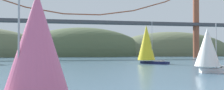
{
  "coord_description": "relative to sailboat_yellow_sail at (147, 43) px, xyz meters",
  "views": [
    {
      "loc": [
        -12.55,
        -18.95,
        3.82
      ],
      "look_at": [
        0.0,
        36.89,
        4.75
      ],
      "focal_mm": 43.37,
      "sensor_mm": 36.0,
      "label": 1
    }
  ],
  "objects": [
    {
      "name": "suspension_bridge",
      "position": [
        -12.53,
        45.11,
        10.35
      ],
      "size": [
        142.4,
        6.0,
        32.55
      ],
      "color": "brown",
      "rests_on": "ground_plane"
    },
    {
      "name": "sailboat_white_mainsail",
      "position": [
        0.05,
        -29.18,
        -1.56
      ],
      "size": [
        7.87,
        5.13,
        8.09
      ],
      "color": "white",
      "rests_on": "ground_plane"
    },
    {
      "name": "headland_right",
      "position": [
        47.47,
        85.11,
        -5.42
      ],
      "size": [
        80.35,
        44.0,
        29.13
      ],
      "primitive_type": "ellipsoid",
      "color": "#5B6647",
      "rests_on": "ground_plane"
    },
    {
      "name": "sailboat_pink_spinnaker",
      "position": [
        -26.19,
        -48.51,
        -1.14
      ],
      "size": [
        8.05,
        7.1,
        8.25
      ],
      "color": "navy",
      "rests_on": "ground_plane"
    },
    {
      "name": "sailboat_yellow_sail",
      "position": [
        0.0,
        0.0,
        0.0
      ],
      "size": [
        8.33,
        8.61,
        11.25
      ],
      "color": "#191E4C",
      "rests_on": "ground_plane"
    },
    {
      "name": "headland_center",
      "position": [
        -7.53,
        85.11,
        -5.42
      ],
      "size": [
        76.04,
        44.0,
        32.53
      ],
      "primitive_type": "ellipsoid",
      "color": "#4C5B3D",
      "rests_on": "ground_plane"
    }
  ]
}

